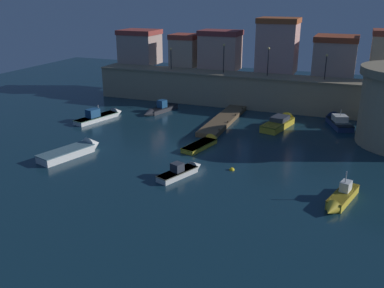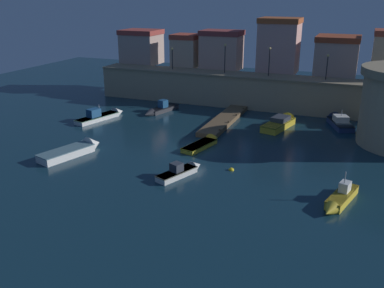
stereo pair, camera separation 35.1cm
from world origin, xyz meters
TOP-DOWN VIEW (x-y plane):
  - ground_plane at (0.00, 0.00)m, footprint 99.87×99.87m
  - quay_wall at (0.00, 18.55)m, footprint 41.85×4.11m
  - old_town_backdrop at (1.54, 22.81)m, footprint 41.25×5.98m
  - pier_dock at (0.15, 10.12)m, footprint 2.31×13.05m
  - quay_lamp_0 at (-10.46, 18.55)m, footprint 0.32×0.32m
  - quay_lamp_1 at (-2.63, 18.55)m, footprint 0.32×0.32m
  - quay_lamp_2 at (3.45, 18.55)m, footprint 0.32×0.32m
  - quay_lamp_3 at (10.74, 18.55)m, footprint 0.32×0.32m
  - moored_boat_0 at (12.94, 14.17)m, footprint 3.89×6.27m
  - moored_boat_1 at (-9.95, -5.45)m, footprint 3.70×6.99m
  - moored_boat_2 at (6.94, 11.12)m, footprint 3.45×7.20m
  - moored_boat_3 at (14.52, -7.02)m, footprint 2.51×5.51m
  - moored_boat_4 at (-9.04, 11.12)m, footprint 2.87×6.13m
  - moored_boat_5 at (1.64, -6.25)m, footprint 2.90×5.07m
  - moored_boat_6 at (-14.32, 6.03)m, footprint 3.41×7.39m
  - moored_boat_7 at (0.87, 1.60)m, footprint 2.71×5.88m
  - mooring_buoy_0 at (5.27, -3.78)m, footprint 0.47×0.47m

SIDE VIEW (x-z plane):
  - ground_plane at x=0.00m, z-range 0.00..0.00m
  - mooring_buoy_0 at x=5.27m, z-range -0.24..0.24m
  - moored_boat_7 at x=0.87m, z-range -0.44..0.93m
  - pier_dock at x=0.15m, z-range -0.09..0.61m
  - moored_boat_5 at x=1.64m, z-range -0.41..1.14m
  - moored_boat_1 at x=-9.95m, z-range -0.47..1.29m
  - moored_boat_4 at x=-9.04m, z-range -0.52..1.35m
  - moored_boat_6 at x=-14.32m, z-range -0.74..1.57m
  - moored_boat_3 at x=14.52m, z-range -0.85..1.71m
  - moored_boat_0 at x=12.94m, z-range -0.85..1.76m
  - moored_boat_2 at x=6.94m, z-range -0.41..1.39m
  - quay_wall at x=0.00m, z-range 0.01..4.44m
  - quay_lamp_0 at x=-10.46m, z-range 4.96..7.99m
  - quay_lamp_3 at x=10.74m, z-range 4.98..8.18m
  - quay_lamp_2 at x=3.45m, z-range 5.02..8.72m
  - quay_lamp_1 at x=-2.63m, z-range 5.03..8.93m
  - old_town_backdrop at x=1.54m, z-range 3.46..10.88m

